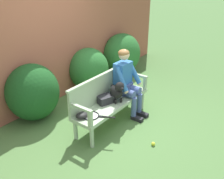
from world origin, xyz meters
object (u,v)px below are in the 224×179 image
at_px(garden_bench, 112,105).
at_px(person_seated, 126,80).
at_px(tennis_racket, 92,116).
at_px(dog_on_bench, 117,91).
at_px(baseball_glove, 82,115).
at_px(tennis_ball, 153,144).
at_px(sports_bag, 105,99).

bearing_deg(garden_bench, person_seated, -1.20).
xyz_separation_m(garden_bench, tennis_racket, (-0.59, -0.03, 0.07)).
height_order(garden_bench, dog_on_bench, dog_on_bench).
relative_size(baseball_glove, tennis_ball, 3.33).
bearing_deg(baseball_glove, person_seated, 7.81).
bearing_deg(person_seated, dog_on_bench, -171.21).
relative_size(person_seated, sports_bag, 4.66).
bearing_deg(person_seated, baseball_glove, 176.07).
xyz_separation_m(baseball_glove, sports_bag, (0.63, 0.01, 0.02)).
height_order(garden_bench, tennis_racket, tennis_racket).
height_order(person_seated, tennis_racket, person_seated).
xyz_separation_m(dog_on_bench, tennis_racket, (-0.65, 0.03, -0.20)).
height_order(tennis_racket, sports_bag, sports_bag).
bearing_deg(tennis_racket, garden_bench, 3.31).
bearing_deg(dog_on_bench, tennis_racket, 177.08).
bearing_deg(dog_on_bench, sports_bag, 137.45).
bearing_deg(dog_on_bench, person_seated, 8.79).
height_order(garden_bench, sports_bag, sports_bag).
bearing_deg(tennis_ball, baseball_glove, 118.41).
distance_m(garden_bench, tennis_racket, 0.60).
height_order(dog_on_bench, tennis_racket, dog_on_bench).
xyz_separation_m(person_seated, tennis_racket, (-1.03, -0.03, -0.27)).
distance_m(person_seated, dog_on_bench, 0.39).
bearing_deg(baseball_glove, tennis_ball, -49.84).
relative_size(sports_bag, tennis_ball, 4.24).
relative_size(dog_on_bench, tennis_racket, 0.75).
relative_size(tennis_racket, tennis_ball, 8.68).
bearing_deg(tennis_ball, garden_bench, 80.47).
height_order(tennis_racket, baseball_glove, baseball_glove).
bearing_deg(tennis_racket, tennis_ball, -65.20).
relative_size(garden_bench, sports_bag, 6.19).
height_order(person_seated, baseball_glove, person_seated).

